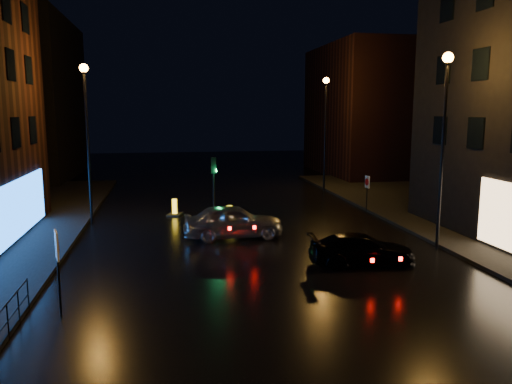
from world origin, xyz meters
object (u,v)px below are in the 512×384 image
Objects in this scene: bollard_near at (230,219)px; road_sign_left at (57,253)px; dark_sedan at (362,249)px; bollard_far at (175,212)px; road_sign_right at (367,185)px; traffic_signal at (214,210)px; silver_hatchback at (233,221)px.

bollard_near is 0.50× the size of road_sign_left.
bollard_far is at bearing 38.64° from dark_sedan.
bollard_far is at bearing -10.26° from road_sign_right.
road_sign_left is at bearing -114.52° from traffic_signal.
dark_sedan is 12.92m from bollard_far.
silver_hatchback is 10.33m from road_sign_left.
bollard_far is (-2.88, 2.59, 0.00)m from bollard_near.
traffic_signal is at bearing 32.76° from dark_sedan.
bollard_near is at bearing -24.45° from bollard_far.
road_sign_right is (8.32, 1.22, 1.46)m from bollard_near.
silver_hatchback is 1.13× the size of dark_sedan.
traffic_signal reaches higher than bollard_far.
dark_sedan is 1.88× the size of road_sign_right.
silver_hatchback is 6.71m from dark_sedan.
dark_sedan is at bearing -139.15° from silver_hatchback.
road_sign_right reaches higher than bollard_near.
bollard_near is at bearing 5.04° from road_sign_right.
road_sign_left is at bearing 142.18° from silver_hatchback.
silver_hatchback is at bearing 46.63° from dark_sedan.
traffic_signal reaches higher than dark_sedan.
dark_sedan reaches higher than bollard_far.
road_sign_right is at bearing 24.01° from road_sign_left.
dark_sedan is (4.42, -5.05, -0.19)m from silver_hatchback.
dark_sedan is at bearing -62.67° from traffic_signal.
bollard_near is 1.02× the size of bollard_far.
bollard_far is 14.46m from road_sign_left.
bollard_near is at bearing -60.96° from traffic_signal.
road_sign_left is (-6.24, -8.15, 1.11)m from silver_hatchback.
traffic_signal is 1.55× the size of road_sign_right.
dark_sedan is at bearing -39.28° from bollard_far.
road_sign_left is at bearing -86.96° from bollard_far.
traffic_signal is at bearing 49.16° from road_sign_left.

